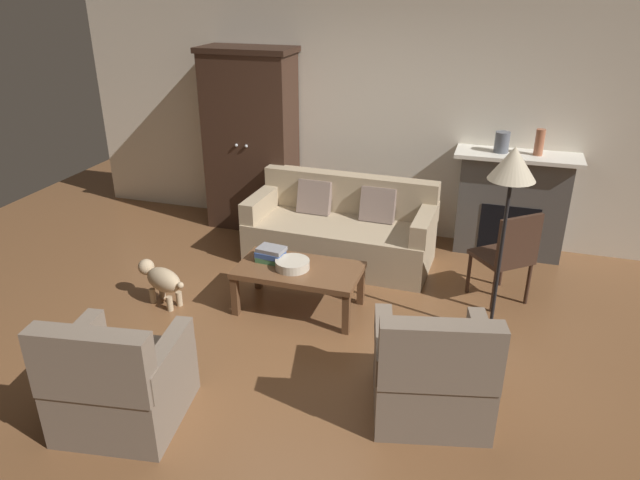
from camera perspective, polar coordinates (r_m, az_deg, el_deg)
The scene contains 15 objects.
ground_plane at distance 4.97m, azimuth -1.49°, elevation -9.75°, with size 9.60×9.60×0.00m, color brown.
back_wall at distance 6.72m, azimuth 5.57°, elevation 12.35°, with size 7.20×0.10×2.80m, color silver.
fireplace at distance 6.57m, azimuth 18.12°, elevation 3.39°, with size 1.26×0.48×1.12m.
armoire at distance 6.92m, azimuth -6.71°, elevation 9.60°, with size 1.06×0.57×2.08m.
couch at distance 6.19m, azimuth 2.08°, elevation 0.85°, with size 1.94×0.91×0.86m.
coffee_table at distance 5.23m, azimuth -2.07°, elevation -3.23°, with size 1.10×0.60×0.42m.
fruit_bowl at distance 5.17m, azimuth -2.69°, elevation -2.38°, with size 0.30×0.30×0.08m, color beige.
book_stack at distance 5.31m, azimuth -4.80°, elevation -1.39°, with size 0.27×0.20×0.13m.
mantel_vase_slate at distance 6.36m, azimuth 17.26°, elevation 9.07°, with size 0.15×0.15×0.21m, color #565B66.
mantel_vase_terracotta at distance 6.36m, azimuth 20.55°, elevation 8.88°, with size 0.09×0.09×0.26m, color #A86042.
armchair_near_left at distance 4.22m, azimuth -18.91°, elevation -13.04°, with size 0.88×0.87×0.88m.
armchair_near_right at distance 4.15m, azimuth 10.81°, elevation -12.71°, with size 0.92×0.92×0.88m.
side_chair_wooden at distance 5.53m, azimuth 17.84°, elevation -1.16°, with size 0.62×0.62×0.90m.
floor_lamp at distance 4.68m, azimuth 18.13°, elevation 6.01°, with size 0.36×0.36×1.63m.
dog at distance 5.57m, azimuth -15.15°, elevation -3.71°, with size 0.55×0.32×0.39m.
Camera 1 is at (1.35, -3.89, 2.78)m, focal length 32.94 mm.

